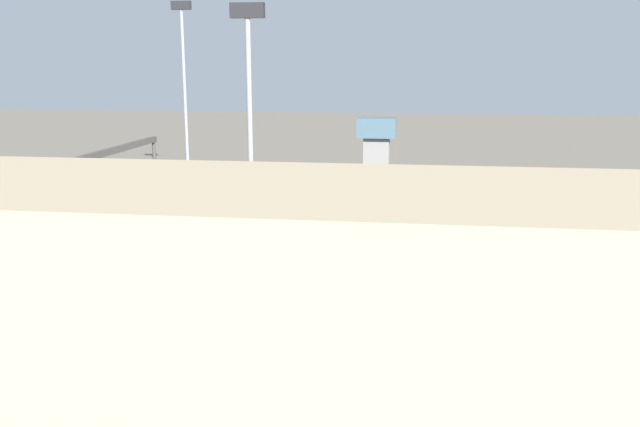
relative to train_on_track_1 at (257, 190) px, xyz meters
The scene contains 21 objects.
ground_plane 13.03m from the train_on_track_1, 101.64° to the left, with size 400.00×400.00×0.00m, color #756B5B.
track_bed_0 6.18m from the train_on_track_1, 117.25° to the right, with size 140.00×2.80×0.12m, color #4C443D.
track_bed_1 3.63m from the train_on_track_1, behind, with size 140.00×2.80×0.12m, color #4C443D.
track_bed_2 6.18m from the train_on_track_1, 117.25° to the left, with size 140.00×2.80×0.12m, color #3D3833.
track_bed_3 10.64m from the train_on_track_1, 104.44° to the left, with size 140.00×2.80×0.12m, color #4C443D.
track_bed_4 15.43m from the train_on_track_1, 99.74° to the left, with size 140.00×2.80×0.12m, color #3D3833.
track_bed_5 20.33m from the train_on_track_1, 97.34° to the left, with size 140.00×2.80×0.12m, color #4C443D.
track_bed_6 25.26m from the train_on_track_1, 95.88° to the left, with size 140.00×2.80×0.12m, color #3D3833.
track_bed_7 30.22m from the train_on_track_1, 94.91° to the left, with size 140.00×2.80×0.12m, color #3D3833.
train_on_track_1 is the anchor object (origin of this frame).
train_on_track_4 32.15m from the train_on_track_1, 152.18° to the left, with size 66.40×3.00×4.40m.
train_on_track_5 20.46m from the train_on_track_1, 77.95° to the left, with size 10.00×3.00×5.00m.
train_on_track_0 17.96m from the train_on_track_1, 163.83° to the right, with size 66.40×3.00×4.40m.
train_on_track_3 10.08m from the train_on_track_1, 96.26° to the left, with size 95.60×3.06×3.80m.
train_on_track_6 25.03m from the train_on_track_1, 92.68° to the left, with size 119.80×3.00×5.00m.
train_on_track_2 8.61m from the train_on_track_1, 144.41° to the left, with size 114.80×3.06×4.40m.
light_mast_0 20.70m from the train_on_track_1, 30.55° to the right, with size 2.80×0.70×27.88m.
light_mast_1 35.57m from the train_on_track_1, 102.73° to the left, with size 2.80×0.70×24.02m.
signal_gantry 21.94m from the train_on_track_1, 35.87° to the left, with size 0.70×40.00×8.80m.
maintenance_shed 58.23m from the train_on_track_1, 104.72° to the left, with size 54.05×14.80×13.54m, color tan.
control_tower 24.47m from the train_on_track_1, 128.11° to the right, with size 6.00×6.00×11.03m.
Camera 1 is at (-18.60, 74.80, 19.14)m, focal length 37.72 mm.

